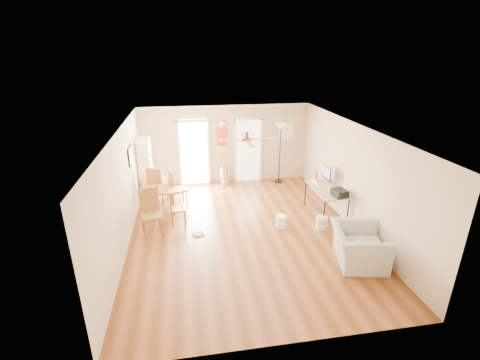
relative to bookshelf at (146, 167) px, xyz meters
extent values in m
plane|color=brown|center=(2.55, -2.78, -0.89)|extent=(7.00, 7.00, 0.00)
cube|color=red|center=(2.43, 0.70, 0.66)|extent=(0.46, 0.03, 1.10)
cube|color=white|center=(4.60, 0.69, 0.81)|extent=(0.50, 0.04, 0.60)
cube|color=black|center=(-0.17, -1.38, 0.81)|extent=(0.04, 0.66, 0.48)
cylinder|color=#BABABC|center=(2.47, 0.42, -0.57)|extent=(0.31, 0.31, 0.64)
cube|color=white|center=(4.75, -1.68, -0.11)|extent=(0.19, 0.38, 0.01)
cube|color=black|center=(5.00, -2.75, -0.03)|extent=(0.38, 0.42, 0.19)
cylinder|color=#FD5616|center=(4.85, -1.54, 0.01)|extent=(0.10, 0.10, 0.26)
cylinder|color=white|center=(3.53, -2.69, -0.74)|extent=(0.33, 0.33, 0.31)
cylinder|color=silver|center=(4.51, -2.93, -0.73)|extent=(0.31, 0.31, 0.33)
cube|color=#A6A6A1|center=(1.43, -2.75, -0.87)|extent=(0.31, 0.29, 0.04)
imported|color=#A5A6A0|center=(4.70, -4.43, -0.51)|extent=(1.27, 1.38, 0.77)
camera|label=1|loc=(1.25, -10.03, 3.34)|focal=25.21mm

